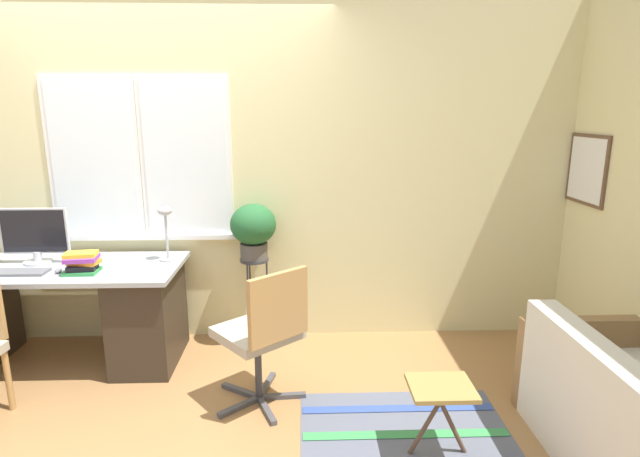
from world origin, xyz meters
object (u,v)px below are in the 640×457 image
Objects in this scene: keyboard at (20,272)px; office_chair_swivel at (264,332)px; book_stack at (82,263)px; potted_plant at (253,228)px; mouse at (58,271)px; plant_stand at (255,273)px; desk_lamp at (166,224)px; monitor at (35,235)px; couch_loveseat at (636,431)px; folding_stool at (441,394)px.

office_chair_swivel is (1.64, -0.45, -0.25)m from keyboard.
office_chair_swivel reaches higher than keyboard.
book_stack is (0.41, 0.00, 0.06)m from keyboard.
office_chair_swivel is at bearing -81.37° from potted_plant.
office_chair_swivel is (1.39, -0.45, -0.25)m from mouse.
potted_plant is (1.26, 0.40, 0.19)m from mouse.
desk_lamp is at bearing -168.79° from plant_stand.
monitor is at bearing -173.90° from plant_stand.
couch_loveseat is 1.94× the size of plant_stand.
plant_stand reaches higher than folding_stool.
office_chair_swivel is at bearing 153.00° from folding_stool.
monitor is 1.52m from potted_plant.
monitor reaches higher than potted_plant.
keyboard is 3.70m from couch_loveseat.
book_stack is at bearing -29.95° from monitor.
mouse is 0.07× the size of office_chair_swivel.
office_chair_swivel is at bearing -81.37° from plant_stand.
couch_loveseat is at bearing 119.66° from office_chair_swivel.
monitor is at bearing -177.41° from desk_lamp.
monitor and desk_lamp have the same top height.
monitor is 1.56m from plant_stand.
couch_loveseat is (1.85, -0.69, -0.22)m from office_chair_swivel.
potted_plant is 1.80m from folding_stool.
monitor is 1.17× the size of desk_lamp.
office_chair_swivel is 2.15× the size of potted_plant.
folding_stool is at bearing 113.09° from office_chair_swivel.
folding_stool is at bearing -51.08° from potted_plant.
monitor reaches higher than folding_stool.
couch_loveseat is (3.08, -1.14, -0.53)m from book_stack.
plant_stand is 1.72m from folding_stool.
office_chair_swivel is at bearing -20.12° from book_stack.
plant_stand is at bearing 14.86° from keyboard.
book_stack is at bearing -0.28° from mouse.
monitor is at bearing 150.05° from book_stack.
mouse is 0.28× the size of book_stack.
plant_stand is at bearing 11.21° from desk_lamp.
mouse is (0.25, 0.00, 0.01)m from keyboard.
keyboard is 1.57m from potted_plant.
book_stack reaches higher than mouse.
plant_stand is at bearing 0.00° from potted_plant.
keyboard is at bearing -179.54° from mouse.
book_stack is 0.56× the size of folding_stool.
plant_stand is 0.35m from potted_plant.
desk_lamp reaches higher than office_chair_swivel.
monitor is 0.52× the size of office_chair_swivel.
keyboard is at bearing 160.21° from folding_stool.
mouse is 0.05× the size of couch_loveseat.
mouse is at bearing 70.62° from couch_loveseat.
keyboard reaches higher than couch_loveseat.
book_stack is at bearing -60.03° from office_chair_swivel.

